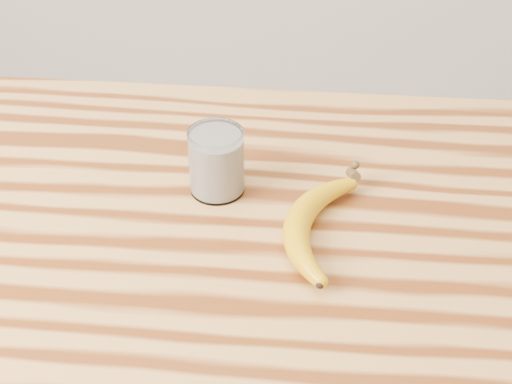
{
  "coord_description": "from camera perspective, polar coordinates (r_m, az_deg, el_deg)",
  "views": [
    {
      "loc": [
        0.19,
        -0.66,
        1.5
      ],
      "look_at": [
        0.12,
        0.07,
        0.93
      ],
      "focal_mm": 50.0,
      "sensor_mm": 36.0,
      "label": 1
    }
  ],
  "objects": [
    {
      "name": "banana",
      "position": [
        0.91,
        3.37,
        -2.35
      ],
      "size": [
        0.16,
        0.3,
        0.04
      ],
      "primitive_type": null,
      "rotation": [
        0.0,
        0.0,
        -0.19
      ],
      "color": "#C48D07",
      "rests_on": "table"
    },
    {
      "name": "table",
      "position": [
        1.0,
        -7.49,
        -9.41
      ],
      "size": [
        1.2,
        0.8,
        0.9
      ],
      "color": "#B8823E",
      "rests_on": "ground"
    },
    {
      "name": "smoothie_glass",
      "position": [
        0.96,
        -3.17,
        2.39
      ],
      "size": [
        0.07,
        0.07,
        0.09
      ],
      "color": "white",
      "rests_on": "table"
    }
  ]
}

